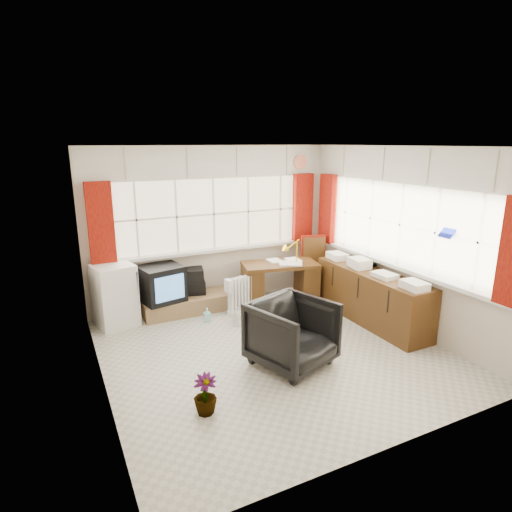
{
  "coord_description": "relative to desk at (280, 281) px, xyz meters",
  "views": [
    {
      "loc": [
        -2.35,
        -4.3,
        2.55
      ],
      "look_at": [
        0.04,
        0.55,
        1.1
      ],
      "focal_mm": 30.0,
      "sensor_mm": 36.0,
      "label": 1
    }
  ],
  "objects": [
    {
      "name": "window_back",
      "position": [
        -0.89,
        0.55,
        0.57
      ],
      "size": [
        3.7,
        0.12,
        3.6
      ],
      "color": "beige",
      "rests_on": "room_walls"
    },
    {
      "name": "spray_bottle_b",
      "position": [
        -1.31,
        -0.16,
        -0.28
      ],
      "size": [
        0.1,
        0.11,
        0.21
      ],
      "primitive_type": "imported",
      "rotation": [
        0.0,
        0.0,
        -0.12
      ],
      "color": "#90D6D3",
      "rests_on": "ground"
    },
    {
      "name": "overhead_cabinets",
      "position": [
        0.09,
        -0.42,
        1.87
      ],
      "size": [
        3.98,
        3.98,
        0.48
      ],
      "color": "beige",
      "rests_on": "room_walls"
    },
    {
      "name": "desk",
      "position": [
        0.0,
        0.0,
        0.0
      ],
      "size": [
        1.29,
        0.84,
        0.71
      ],
      "color": "#4D2F12",
      "rests_on": "ground"
    },
    {
      "name": "crt_tv",
      "position": [
        -1.84,
        0.32,
        0.14
      ],
      "size": [
        0.69,
        0.65,
        0.54
      ],
      "color": "black",
      "rests_on": "tv_bench"
    },
    {
      "name": "spray_bottle_a",
      "position": [
        -0.99,
        -0.5,
        -0.24
      ],
      "size": [
        0.15,
        0.15,
        0.28
      ],
      "primitive_type": "imported",
      "rotation": [
        0.0,
        0.0,
        0.49
      ],
      "color": "silver",
      "rests_on": "ground"
    },
    {
      "name": "desk_lamp",
      "position": [
        0.2,
        -0.16,
        0.58
      ],
      "size": [
        0.16,
        0.14,
        0.4
      ],
      "color": "yellow",
      "rests_on": "desk"
    },
    {
      "name": "window_right",
      "position": [
        1.06,
        -1.4,
        0.57
      ],
      "size": [
        0.12,
        3.7,
        3.6
      ],
      "color": "beige",
      "rests_on": "room_walls"
    },
    {
      "name": "hifi_stack",
      "position": [
        -1.4,
        0.47,
        0.06
      ],
      "size": [
        0.62,
        0.47,
        0.39
      ],
      "color": "black",
      "rests_on": "tv_bench"
    },
    {
      "name": "file_tray",
      "position": [
        0.93,
        -0.87,
        0.42
      ],
      "size": [
        0.36,
        0.39,
        0.11
      ],
      "primitive_type": "cube",
      "rotation": [
        0.0,
        0.0,
        0.42
      ],
      "color": "black",
      "rests_on": "credenza"
    },
    {
      "name": "ground",
      "position": [
        -0.89,
        -1.4,
        -0.38
      ],
      "size": [
        4.0,
        4.0,
        0.0
      ],
      "primitive_type": "plane",
      "color": "beige",
      "rests_on": "ground"
    },
    {
      "name": "credenza",
      "position": [
        0.84,
        -1.2,
        0.01
      ],
      "size": [
        0.5,
        2.0,
        0.85
      ],
      "color": "#4D2F12",
      "rests_on": "ground"
    },
    {
      "name": "radiator",
      "position": [
        -0.75,
        -0.11,
        -0.14
      ],
      "size": [
        0.41,
        0.23,
        0.59
      ],
      "color": "white",
      "rests_on": "ground"
    },
    {
      "name": "mini_fridge",
      "position": [
        -2.51,
        0.32,
        0.07
      ],
      "size": [
        0.62,
        0.62,
        0.89
      ],
      "color": "white",
      "rests_on": "ground"
    },
    {
      "name": "curtains",
      "position": [
        0.04,
        -0.47,
        1.08
      ],
      "size": [
        3.83,
        3.83,
        1.15
      ],
      "color": "#982008",
      "rests_on": "room_walls"
    },
    {
      "name": "flower_vase",
      "position": [
        -2.07,
        -2.23,
        -0.18
      ],
      "size": [
        0.29,
        0.29,
        0.4
      ],
      "primitive_type": "imported",
      "rotation": [
        0.0,
        0.0,
        -0.35
      ],
      "color": "black",
      "rests_on": "ground"
    },
    {
      "name": "tv_bench",
      "position": [
        -1.44,
        0.32,
        -0.25
      ],
      "size": [
        1.4,
        0.5,
        0.25
      ],
      "primitive_type": "cube",
      "color": "olive",
      "rests_on": "ground"
    },
    {
      "name": "task_chair",
      "position": [
        0.71,
        0.07,
        0.17
      ],
      "size": [
        0.53,
        0.55,
        1.03
      ],
      "color": "black",
      "rests_on": "ground"
    },
    {
      "name": "room_walls",
      "position": [
        -0.89,
        -1.4,
        1.12
      ],
      "size": [
        4.0,
        4.0,
        4.0
      ],
      "color": "beige",
      "rests_on": "ground"
    },
    {
      "name": "office_chair",
      "position": [
        -0.84,
        -1.78,
        0.01
      ],
      "size": [
        1.07,
        1.08,
        0.78
      ],
      "primitive_type": "imported",
      "rotation": [
        0.0,
        0.0,
        0.33
      ],
      "color": "black",
      "rests_on": "ground"
    }
  ]
}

